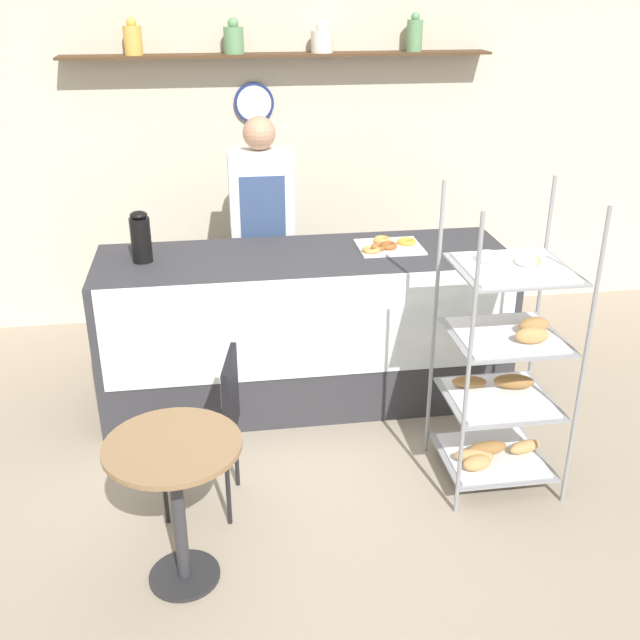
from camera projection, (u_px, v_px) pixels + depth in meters
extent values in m
plane|color=gray|center=(329.00, 485.00, 4.16)|extent=(14.00, 14.00, 0.00)
cube|color=beige|center=(280.00, 151.00, 5.82)|extent=(10.00, 0.06, 2.70)
cube|color=#4C331E|center=(280.00, 55.00, 5.39)|extent=(3.11, 0.24, 0.02)
cylinder|color=gold|center=(133.00, 40.00, 5.21)|extent=(0.13, 0.13, 0.19)
sphere|color=gold|center=(131.00, 22.00, 5.16)|extent=(0.07, 0.07, 0.07)
cylinder|color=#669966|center=(234.00, 40.00, 5.30)|extent=(0.14, 0.14, 0.18)
sphere|color=#669966|center=(233.00, 23.00, 5.26)|extent=(0.08, 0.08, 0.08)
cylinder|color=silver|center=(322.00, 42.00, 5.40)|extent=(0.16, 0.16, 0.15)
sphere|color=silver|center=(322.00, 26.00, 5.35)|extent=(0.09, 0.09, 0.09)
cylinder|color=#669966|center=(415.00, 36.00, 5.47)|extent=(0.12, 0.12, 0.22)
sphere|color=#669966|center=(416.00, 17.00, 5.42)|extent=(0.06, 0.06, 0.06)
cylinder|color=navy|center=(254.00, 103.00, 5.60)|extent=(0.30, 0.03, 0.30)
cylinder|color=white|center=(254.00, 103.00, 5.58)|extent=(0.26, 0.00, 0.26)
cube|color=#333338|center=(305.00, 328.00, 4.86)|extent=(2.58, 0.80, 1.00)
cube|color=silver|center=(314.00, 329.00, 4.42)|extent=(2.48, 0.01, 0.64)
cylinder|color=gray|center=(468.00, 375.00, 3.61)|extent=(0.02, 0.02, 1.64)
cylinder|color=gray|center=(584.00, 367.00, 3.69)|extent=(0.02, 0.02, 1.64)
cylinder|color=gray|center=(434.00, 326.00, 4.13)|extent=(0.02, 0.02, 1.64)
cylinder|color=gray|center=(536.00, 319.00, 4.21)|extent=(0.02, 0.02, 1.64)
cube|color=gray|center=(492.00, 457.00, 4.20)|extent=(0.57, 0.55, 0.01)
cube|color=silver|center=(492.00, 455.00, 4.20)|extent=(0.51, 0.49, 0.01)
ellipsoid|color=tan|center=(473.00, 456.00, 4.10)|extent=(0.20, 0.10, 0.08)
ellipsoid|color=tan|center=(474.00, 456.00, 4.10)|extent=(0.23, 0.13, 0.08)
ellipsoid|color=olive|center=(487.00, 448.00, 4.17)|extent=(0.24, 0.11, 0.08)
ellipsoid|color=tan|center=(477.00, 463.00, 4.05)|extent=(0.18, 0.13, 0.08)
ellipsoid|color=tan|center=(525.00, 447.00, 4.20)|extent=(0.21, 0.12, 0.07)
cube|color=gray|center=(499.00, 399.00, 4.05)|extent=(0.57, 0.55, 0.01)
cube|color=silver|center=(499.00, 397.00, 4.04)|extent=(0.51, 0.49, 0.01)
ellipsoid|color=olive|center=(514.00, 382.00, 4.10)|extent=(0.23, 0.13, 0.08)
ellipsoid|color=olive|center=(469.00, 382.00, 4.12)|extent=(0.20, 0.11, 0.06)
cube|color=gray|center=(506.00, 337.00, 3.89)|extent=(0.57, 0.55, 0.01)
cube|color=silver|center=(506.00, 335.00, 3.89)|extent=(0.51, 0.49, 0.01)
ellipsoid|color=tan|center=(532.00, 336.00, 3.76)|extent=(0.18, 0.09, 0.09)
ellipsoid|color=#B27F47|center=(534.00, 325.00, 3.87)|extent=(0.18, 0.11, 0.09)
cube|color=gray|center=(514.00, 269.00, 3.74)|extent=(0.57, 0.55, 0.01)
cube|color=silver|center=(514.00, 267.00, 3.73)|extent=(0.51, 0.49, 0.01)
torus|color=gold|center=(528.00, 260.00, 3.76)|extent=(0.12, 0.12, 0.03)
torus|color=silver|center=(527.00, 260.00, 3.74)|extent=(0.12, 0.12, 0.04)
torus|color=silver|center=(489.00, 257.00, 3.79)|extent=(0.14, 0.14, 0.04)
cube|color=#282833|center=(265.00, 295.00, 5.42)|extent=(0.26, 0.19, 0.96)
cube|color=silver|center=(261.00, 192.00, 5.11)|extent=(0.43, 0.22, 0.57)
cube|color=#334770|center=(263.00, 211.00, 5.05)|extent=(0.30, 0.01, 0.48)
sphere|color=tan|center=(259.00, 133.00, 4.94)|extent=(0.22, 0.22, 0.22)
cylinder|color=#262628|center=(185.00, 575.00, 3.52)|extent=(0.33, 0.33, 0.02)
cylinder|color=#333338|center=(179.00, 514.00, 3.37)|extent=(0.06, 0.06, 0.70)
cylinder|color=olive|center=(172.00, 446.00, 3.22)|extent=(0.60, 0.60, 0.02)
cylinder|color=black|center=(177.00, 450.00, 4.08)|extent=(0.02, 0.02, 0.45)
cylinder|color=black|center=(165.00, 486.00, 3.79)|extent=(0.02, 0.02, 0.45)
cylinder|color=black|center=(236.00, 451.00, 4.07)|extent=(0.02, 0.02, 0.45)
cylinder|color=black|center=(228.00, 487.00, 3.78)|extent=(0.02, 0.02, 0.45)
cube|color=black|center=(199.00, 430.00, 3.83)|extent=(0.44, 0.44, 0.03)
cube|color=black|center=(231.00, 394.00, 3.74)|extent=(0.09, 0.36, 0.40)
cylinder|color=black|center=(141.00, 240.00, 4.49)|extent=(0.12, 0.12, 0.27)
ellipsoid|color=black|center=(138.00, 215.00, 4.43)|extent=(0.10, 0.10, 0.05)
cube|color=white|center=(390.00, 247.00, 4.78)|extent=(0.40, 0.35, 0.01)
torus|color=tan|center=(371.00, 250.00, 4.66)|extent=(0.11, 0.11, 0.03)
torus|color=gold|center=(407.00, 241.00, 4.81)|extent=(0.12, 0.12, 0.03)
torus|color=tan|center=(382.00, 240.00, 4.83)|extent=(0.11, 0.11, 0.04)
torus|color=brown|center=(389.00, 245.00, 4.73)|extent=(0.11, 0.11, 0.04)
torus|color=brown|center=(378.00, 247.00, 4.70)|extent=(0.10, 0.10, 0.03)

